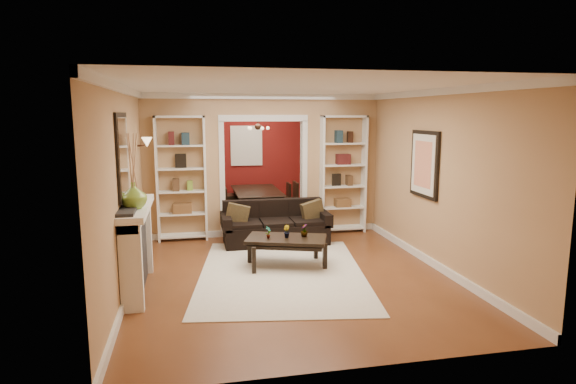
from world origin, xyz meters
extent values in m
plane|color=brown|center=(0.00, 0.00, 0.00)|extent=(8.00, 8.00, 0.00)
plane|color=white|center=(0.00, 0.00, 2.70)|extent=(8.00, 8.00, 0.00)
plane|color=tan|center=(0.00, 4.00, 1.35)|extent=(8.00, 0.00, 8.00)
plane|color=tan|center=(0.00, -4.00, 1.35)|extent=(8.00, 0.00, 8.00)
plane|color=tan|center=(-2.25, 0.00, 1.35)|extent=(0.00, 8.00, 8.00)
plane|color=tan|center=(2.25, 0.00, 1.35)|extent=(0.00, 8.00, 8.00)
cube|color=tan|center=(0.00, 1.20, 1.35)|extent=(4.50, 0.15, 2.70)
cube|color=maroon|center=(0.00, 3.97, 1.32)|extent=(4.44, 0.04, 2.64)
cube|color=#8CA5CC|center=(0.00, 3.93, 1.55)|extent=(0.78, 0.03, 0.98)
cube|color=silver|center=(-0.11, -1.22, 0.01)|extent=(2.86, 3.66, 0.01)
cube|color=black|center=(0.10, 0.45, 0.38)|extent=(1.94, 0.84, 0.76)
cube|color=brown|center=(-0.59, 0.43, 0.57)|extent=(0.41, 0.19, 0.39)
cube|color=brown|center=(0.79, 0.43, 0.57)|extent=(0.42, 0.22, 0.41)
cube|color=black|center=(0.03, -0.90, 0.23)|extent=(1.35, 1.01, 0.46)
imported|color=#336626|center=(-0.25, -0.90, 0.55)|extent=(0.12, 0.12, 0.19)
imported|color=#336626|center=(0.03, -0.90, 0.55)|extent=(0.11, 0.13, 0.19)
imported|color=#336626|center=(0.31, -0.90, 0.55)|extent=(0.12, 0.12, 0.20)
cube|color=white|center=(-1.55, 1.03, 1.15)|extent=(0.90, 0.30, 2.30)
cube|color=white|center=(1.55, 1.03, 1.15)|extent=(0.90, 0.30, 2.30)
cube|color=white|center=(-2.09, -1.50, 0.58)|extent=(0.32, 1.70, 1.16)
imported|color=olive|center=(-2.09, -1.75, 1.33)|extent=(0.34, 0.34, 0.33)
cube|color=silver|center=(-2.23, -1.50, 1.80)|extent=(0.03, 0.95, 1.10)
cube|color=#FFE0A5|center=(-2.15, 0.55, 1.83)|extent=(0.18, 0.18, 0.22)
cube|color=black|center=(2.21, -1.00, 1.55)|extent=(0.04, 0.85, 1.05)
imported|color=black|center=(0.10, 2.62, 0.32)|extent=(1.82, 1.01, 0.64)
cube|color=black|center=(-0.45, 2.32, 0.39)|extent=(0.39, 0.39, 0.78)
cube|color=black|center=(0.65, 2.32, 0.44)|extent=(0.47, 0.47, 0.87)
cube|color=black|center=(-0.45, 2.92, 0.47)|extent=(0.57, 0.57, 0.94)
cube|color=black|center=(0.65, 2.92, 0.38)|extent=(0.48, 0.48, 0.76)
cube|color=#372219|center=(0.00, 2.70, 2.02)|extent=(0.50, 0.50, 0.30)
camera|label=1|loc=(-1.40, -7.92, 2.34)|focal=30.00mm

